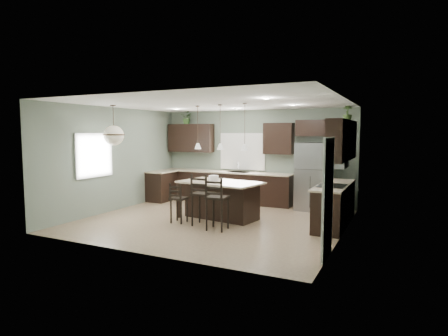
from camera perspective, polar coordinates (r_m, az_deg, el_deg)
ground at (r=9.12m, az=-1.68°, el=-8.03°), size 6.00×6.00×0.00m
pantry_door at (r=6.51m, az=15.52°, el=-4.47°), size 0.04×0.82×2.04m
window_back at (r=11.53m, az=2.83°, el=2.55°), size 1.35×0.02×1.00m
window_left at (r=10.03m, az=-19.22°, el=1.85°), size 0.02×1.10×1.00m
left_return_cabs at (r=11.86m, az=-9.49°, el=-2.78°), size 0.60×0.90×0.90m
left_return_countertop at (r=11.79m, az=-9.44°, el=-0.53°), size 0.66×0.96×0.04m
back_lower_cabs at (r=11.56m, az=0.20°, el=-2.91°), size 4.20×0.60×0.90m
back_countertop at (r=11.49m, az=0.16°, el=-0.60°), size 4.20×0.66×0.04m
sink_inset at (r=11.30m, az=2.21°, el=-0.63°), size 0.70×0.45×0.01m
faucet at (r=11.26m, az=2.15°, el=0.09°), size 0.02×0.02×0.28m
back_upper_left at (r=12.18m, az=-5.07°, el=4.57°), size 1.55×0.34×0.90m
back_upper_right at (r=10.96m, az=8.32°, el=4.45°), size 0.85×0.34×0.90m
fridge_header at (r=10.69m, az=13.75°, el=5.94°), size 1.05×0.34×0.45m
right_lower_cabs at (r=9.00m, az=16.51°, el=-5.49°), size 0.60×2.35×0.90m
right_countertop at (r=8.93m, az=16.46°, el=-2.52°), size 0.66×2.35×0.04m
cooktop at (r=8.66m, az=16.16°, el=-2.59°), size 0.58×0.75×0.02m
wall_oven_front at (r=8.79m, az=14.24°, el=-5.70°), size 0.01×0.72×0.60m
right_upper_cabs at (r=8.83m, az=17.60°, el=4.07°), size 0.34×2.35×0.90m
microwave at (r=8.59m, az=16.93°, el=1.38°), size 0.40×0.75×0.40m
refrigerator at (r=10.50m, az=13.47°, el=-1.28°), size 0.90×0.74×1.85m
kitchen_island at (r=9.24m, az=-0.57°, el=-4.92°), size 2.14×1.43×0.92m
serving_dish at (r=9.28m, az=-1.58°, el=-1.56°), size 0.24×0.24×0.14m
bar_stool_left at (r=8.89m, az=-6.88°, el=-5.28°), size 0.36×0.36×0.95m
bar_stool_center at (r=8.57m, az=-3.24°, el=-4.82°), size 0.46×0.46×1.20m
bar_stool_right at (r=8.15m, az=-1.02°, el=-5.40°), size 0.46×0.46×1.18m
pendant_left at (r=9.52m, az=-4.03°, el=6.18°), size 0.17×0.17×1.10m
pendant_center at (r=9.09m, az=-0.59°, el=6.23°), size 0.17×0.17×1.10m
pendant_right at (r=8.70m, az=3.18°, el=6.27°), size 0.17×0.17×1.10m
chandelier at (r=9.64m, az=-16.49°, el=6.28°), size 0.53×0.53×0.99m
plant_back_left at (r=12.22m, az=-5.66°, el=7.65°), size 0.38×0.33×0.42m
plant_right_wall at (r=9.73m, az=18.30°, el=7.94°), size 0.25×0.25×0.39m
room_shell at (r=8.88m, az=-1.71°, el=2.70°), size 6.00×6.00×6.00m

